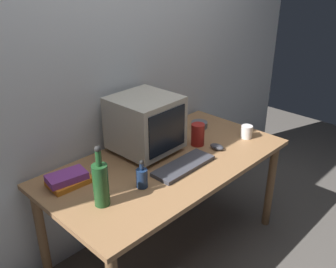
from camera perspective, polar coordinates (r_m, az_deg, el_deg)
name	(u,v)px	position (r m, az deg, el deg)	size (l,w,h in m)	color
ground_plane	(168,248)	(2.71, 0.00, -17.31)	(6.00, 6.00, 0.00)	#56514C
back_wall	(116,62)	(2.42, -8.10, 11.00)	(4.00, 0.08, 2.50)	silver
desk	(168,171)	(2.33, 0.00, -5.79)	(1.57, 0.81, 0.71)	#9E7047
crt_monitor	(145,124)	(2.32, -3.54, 1.58)	(0.39, 0.40, 0.37)	#B2AD9E
keyboard	(184,166)	(2.21, 2.50, -4.91)	(0.42, 0.15, 0.02)	#3F3F47
computer_mouse	(217,147)	(2.44, 7.60, -1.98)	(0.06, 0.10, 0.04)	#3F3F47
bottle_tall	(101,183)	(1.87, -10.40, -7.51)	(0.08, 0.08, 0.33)	#1E4C23
bottle_short	(142,177)	(2.01, -4.08, -6.70)	(0.06, 0.06, 0.17)	navy
book_stack	(68,179)	(2.12, -15.23, -6.78)	(0.25, 0.17, 0.07)	orange
mug	(247,132)	(2.62, 12.15, 0.37)	(0.12, 0.08, 0.09)	white
cd_spindle	(199,125)	(2.74, 4.88, 1.45)	(0.12, 0.12, 0.04)	#595B66
metal_canister	(198,135)	(2.46, 4.64, -0.08)	(0.09, 0.09, 0.15)	#A51E19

